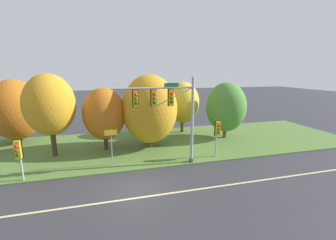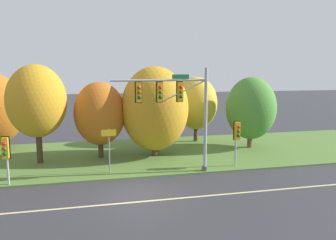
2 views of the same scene
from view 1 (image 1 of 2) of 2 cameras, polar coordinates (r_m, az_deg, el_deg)
The scene contains 13 objects.
ground_plane at distance 15.22m, azimuth -8.13°, elevation -16.68°, with size 160.00×160.00×0.00m, color #333338.
lane_stripe at distance 14.19m, azimuth -7.51°, elevation -18.98°, with size 36.00×0.16×0.01m, color beige.
grass_verge at distance 22.75m, azimuth -10.67°, elevation -6.61°, with size 48.00×11.50×0.10m, color #517533.
traffic_signal_mast at distance 16.91m, azimuth 0.22°, elevation 3.21°, with size 6.30×0.49×6.83m.
pedestrian_signal_near_kerb at distance 17.75m, azimuth -33.75°, elevation -6.76°, with size 0.46×0.55×2.91m.
pedestrian_signal_further_along at distance 19.35m, azimuth 12.49°, elevation -2.70°, with size 0.46×0.55×3.20m.
route_sign_post at distance 17.89m, azimuth -14.22°, elevation -5.37°, with size 0.96×0.08×2.92m.
tree_nearest_road at distance 27.27m, azimuth -34.22°, elevation 2.12°, with size 4.90×4.90×6.49m.
tree_left_of_mast at distance 21.25m, azimuth -27.87°, elevation 3.40°, with size 4.14×4.14×7.09m.
tree_behind_signpost at distance 21.35m, azimuth -15.87°, elevation 1.49°, with size 3.83×3.83×5.81m.
tree_mid_verge at distance 21.32m, azimuth -4.64°, elevation 2.73°, with size 5.20×5.20×6.97m.
tree_tall_centre at distance 26.70m, azimuth 3.71°, elevation 4.41°, with size 3.92×3.92×6.05m.
tree_right_far at distance 25.20m, azimuth 14.54°, elevation 3.18°, with size 4.27×4.27×6.10m.
Camera 1 is at (-1.39, -13.26, 7.35)m, focal length 24.00 mm.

